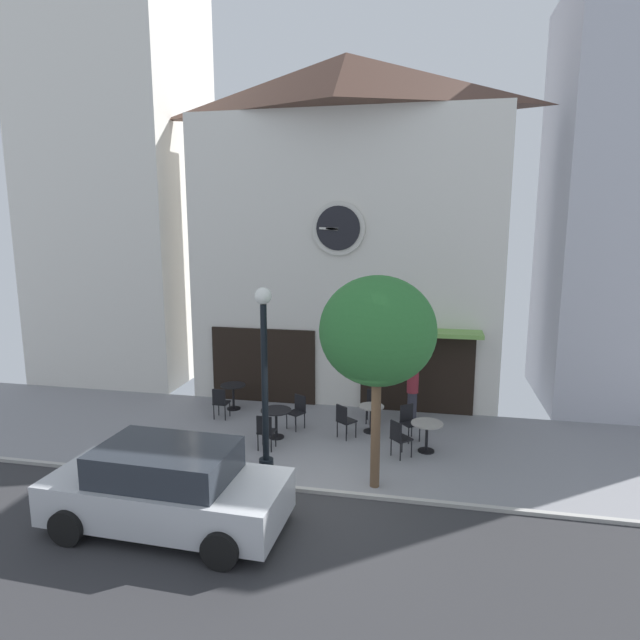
% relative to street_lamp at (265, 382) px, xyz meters
% --- Properties ---
extents(ground_plane, '(27.85, 11.33, 0.13)m').
position_rel_street_lamp_xyz_m(ground_plane, '(1.44, -0.88, -2.14)').
color(ground_plane, gray).
extents(clock_building, '(9.32, 3.46, 10.34)m').
position_rel_street_lamp_xyz_m(clock_building, '(0.79, 5.88, 3.20)').
color(clock_building, silver).
rests_on(clock_building, ground_plane).
extents(neighbor_building_left, '(5.28, 4.74, 15.26)m').
position_rel_street_lamp_xyz_m(neighbor_building_left, '(-7.43, 7.15, 5.52)').
color(neighbor_building_left, silver).
rests_on(neighbor_building_left, ground_plane).
extents(street_lamp, '(0.36, 0.36, 4.16)m').
position_rel_street_lamp_xyz_m(street_lamp, '(0.00, 0.00, 0.00)').
color(street_lamp, black).
rests_on(street_lamp, ground_plane).
extents(street_tree, '(2.36, 2.12, 4.46)m').
position_rel_street_lamp_xyz_m(street_tree, '(2.40, -0.06, 1.21)').
color(street_tree, brown).
rests_on(street_tree, ground_plane).
extents(cafe_table_leftmost, '(0.74, 0.74, 0.75)m').
position_rel_street_lamp_xyz_m(cafe_table_leftmost, '(-2.21, 3.86, -1.57)').
color(cafe_table_leftmost, black).
rests_on(cafe_table_leftmost, ground_plane).
extents(cafe_table_center_left, '(0.79, 0.79, 0.75)m').
position_rel_street_lamp_xyz_m(cafe_table_center_left, '(-0.36, 2.04, -1.55)').
color(cafe_table_center_left, black).
rests_on(cafe_table_center_left, ground_plane).
extents(cafe_table_near_door, '(0.67, 0.67, 0.72)m').
position_rel_street_lamp_xyz_m(cafe_table_near_door, '(2.00, 2.91, -1.61)').
color(cafe_table_near_door, black).
rests_on(cafe_table_near_door, ground_plane).
extents(cafe_table_near_curb, '(0.77, 0.77, 0.73)m').
position_rel_street_lamp_xyz_m(cafe_table_near_curb, '(3.45, 1.93, -1.57)').
color(cafe_table_near_curb, black).
rests_on(cafe_table_near_curb, ground_plane).
extents(cafe_chair_corner, '(0.55, 0.55, 0.90)m').
position_rel_street_lamp_xyz_m(cafe_chair_corner, '(0.02, 2.80, -1.58)').
color(cafe_chair_corner, black).
rests_on(cafe_chair_corner, ground_plane).
extents(cafe_chair_right_end, '(0.56, 0.56, 0.90)m').
position_rel_street_lamp_xyz_m(cafe_chair_right_end, '(2.99, 2.61, -1.58)').
color(cafe_chair_right_end, black).
rests_on(cafe_chair_right_end, ground_plane).
extents(cafe_chair_near_lamp, '(0.41, 0.41, 0.90)m').
position_rel_street_lamp_xyz_m(cafe_chair_near_lamp, '(1.97, 3.69, -1.58)').
color(cafe_chair_near_lamp, black).
rests_on(cafe_chair_near_lamp, ground_plane).
extents(cafe_chair_curbside, '(0.57, 0.57, 0.90)m').
position_rel_street_lamp_xyz_m(cafe_chair_curbside, '(2.81, 1.46, -1.58)').
color(cafe_chair_curbside, black).
rests_on(cafe_chair_curbside, ground_plane).
extents(cafe_chair_facing_street, '(0.56, 0.56, 0.90)m').
position_rel_street_lamp_xyz_m(cafe_chair_facing_street, '(1.37, 2.34, -1.58)').
color(cafe_chair_facing_street, black).
rests_on(cafe_chair_facing_street, ground_plane).
extents(cafe_chair_near_tree, '(0.42, 0.42, 0.90)m').
position_rel_street_lamp_xyz_m(cafe_chair_near_tree, '(-0.39, 1.23, -1.58)').
color(cafe_chair_near_tree, black).
rests_on(cafe_chair_near_tree, ground_plane).
extents(cafe_chair_left_end, '(0.41, 0.41, 0.90)m').
position_rel_street_lamp_xyz_m(cafe_chair_left_end, '(-2.28, 3.01, -1.58)').
color(cafe_chair_left_end, black).
rests_on(cafe_chair_left_end, ground_plane).
extents(pedestrian_maroon, '(0.36, 0.36, 1.67)m').
position_rel_street_lamp_xyz_m(pedestrian_maroon, '(3.03, 3.89, -1.25)').
color(pedestrian_maroon, '#2D2D38').
rests_on(pedestrian_maroon, ground_plane).
extents(parked_car_silver, '(4.36, 2.13, 1.55)m').
position_rel_street_lamp_xyz_m(parked_car_silver, '(-1.13, -2.35, -1.35)').
color(parked_car_silver, '#B7BABF').
rests_on(parked_car_silver, ground_plane).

